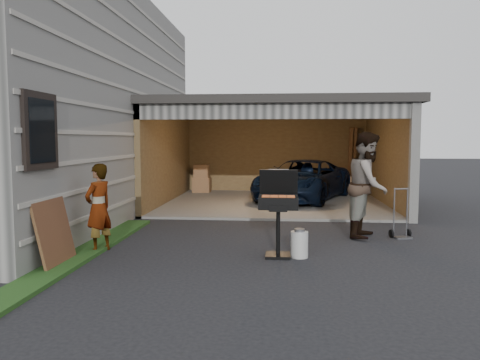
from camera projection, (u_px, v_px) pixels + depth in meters
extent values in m
plane|color=black|center=(221.00, 259.00, 7.38)|extent=(80.00, 80.00, 0.00)
cube|color=#474744|center=(2.00, 104.00, 11.64)|extent=(7.00, 11.00, 5.50)
cube|color=#193814|center=(53.00, 271.00, 6.59)|extent=(0.50, 8.00, 0.06)
cube|color=#605E59|center=(275.00, 202.00, 13.76)|extent=(6.50, 6.00, 0.06)
cube|color=brown|center=(276.00, 154.00, 16.55)|extent=(6.50, 0.15, 2.70)
cube|color=brown|center=(386.00, 158.00, 13.37)|extent=(0.15, 6.00, 2.70)
cube|color=brown|center=(168.00, 157.00, 13.93)|extent=(0.15, 6.00, 2.70)
cube|color=#2D2B28|center=(275.00, 107.00, 13.52)|extent=(6.80, 6.30, 0.20)
cube|color=#474744|center=(273.00, 111.00, 10.65)|extent=(6.50, 0.16, 0.36)
cube|color=beige|center=(274.00, 110.00, 11.85)|extent=(6.00, 2.40, 0.06)
cube|color=#474744|center=(414.00, 163.00, 10.44)|extent=(0.20, 0.18, 2.70)
cube|color=brown|center=(202.00, 185.00, 16.15)|extent=(0.60, 0.50, 0.50)
cube|color=brown|center=(202.00, 171.00, 16.10)|extent=(0.50, 0.45, 0.45)
cube|color=brown|center=(349.00, 185.00, 15.60)|extent=(0.55, 0.50, 0.60)
cube|color=#522C1C|center=(352.00, 159.00, 16.11)|extent=(0.24, 0.43, 2.20)
imported|color=black|center=(303.00, 182.00, 14.03)|extent=(3.43, 4.76, 1.20)
imported|color=#98AFBF|center=(99.00, 208.00, 7.82)|extent=(0.54, 0.64, 1.48)
imported|color=#3E1D18|center=(368.00, 185.00, 8.95)|extent=(1.06, 1.19, 2.02)
cube|color=black|center=(278.00, 255.00, 7.50)|extent=(0.40, 0.40, 0.05)
cylinder|color=black|center=(278.00, 231.00, 7.46)|extent=(0.07, 0.07, 0.79)
cube|color=black|center=(278.00, 203.00, 7.42)|extent=(0.62, 0.44, 0.19)
cube|color=#59595B|center=(278.00, 198.00, 7.42)|extent=(0.57, 0.38, 0.01)
cube|color=black|center=(279.00, 183.00, 7.67)|extent=(0.62, 0.11, 0.44)
cylinder|color=silver|center=(299.00, 244.00, 7.46)|extent=(0.34, 0.34, 0.42)
cube|color=#522C1C|center=(54.00, 232.00, 6.91)|extent=(0.26, 0.93, 1.03)
cube|color=slate|center=(403.00, 238.00, 8.88)|extent=(0.35, 0.27, 0.04)
cylinder|color=black|center=(391.00, 234.00, 8.95)|extent=(0.08, 0.16, 0.16)
cylinder|color=black|center=(409.00, 233.00, 9.01)|extent=(0.08, 0.16, 0.16)
cylinder|color=slate|center=(394.00, 212.00, 8.92)|extent=(0.03, 0.03, 0.94)
cylinder|color=slate|center=(407.00, 212.00, 8.97)|extent=(0.03, 0.03, 0.94)
cylinder|color=slate|center=(401.00, 189.00, 8.91)|extent=(0.27, 0.09, 0.03)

